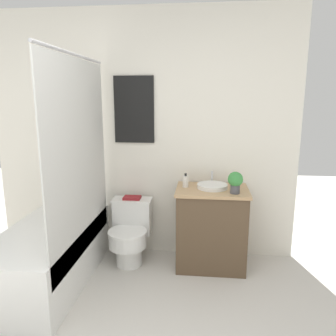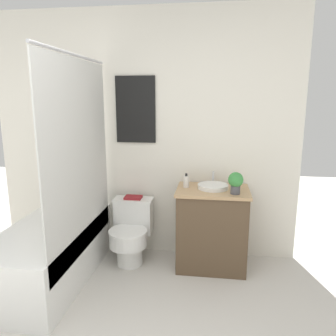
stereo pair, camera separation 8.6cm
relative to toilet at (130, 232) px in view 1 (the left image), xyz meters
The scene contains 8 objects.
wall_back 0.99m from the toilet, 75.08° to the left, with size 3.15×0.07×2.50m.
shower_area 0.77m from the toilet, 145.20° to the right, with size 0.70×1.42×1.98m.
toilet is the anchor object (origin of this frame).
vanity 0.81m from the toilet, ahead, with size 0.68×0.49×0.79m.
sink 0.95m from the toilet, ahead, with size 0.29×0.33×0.13m.
soap_bottle 0.77m from the toilet, ahead, with size 0.06×0.06×0.14m.
potted_plant 1.17m from the toilet, ahead, with size 0.14×0.14×0.20m.
book_on_tank 0.34m from the toilet, 90.00° to the left, with size 0.17×0.13×0.02m.
Camera 1 is at (0.63, -1.08, 1.64)m, focal length 35.00 mm.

